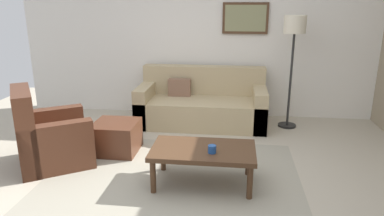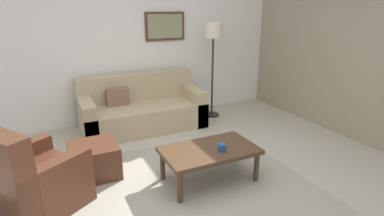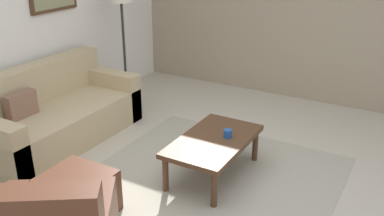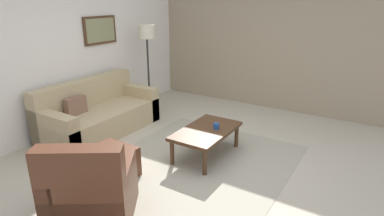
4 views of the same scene
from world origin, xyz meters
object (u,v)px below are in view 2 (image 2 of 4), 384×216
at_px(armchair_leather, 29,184).
at_px(cup, 222,147).
at_px(coffee_table, 209,153).
at_px(lamp_standing, 213,40).
at_px(framed_artwork, 165,26).
at_px(couch_main, 141,110).
at_px(ottoman, 94,160).

height_order(armchair_leather, cup, armchair_leather).
xyz_separation_m(coffee_table, lamp_standing, (1.15, 1.99, 1.05)).
bearing_deg(coffee_table, framed_artwork, 79.96).
distance_m(coffee_table, framed_artwork, 2.83).
bearing_deg(couch_main, coffee_table, -84.24).
relative_size(ottoman, lamp_standing, 0.33).
relative_size(coffee_table, lamp_standing, 0.64).
bearing_deg(framed_artwork, lamp_standing, -34.40).
height_order(ottoman, lamp_standing, lamp_standing).
bearing_deg(lamp_standing, ottoman, -151.53).
bearing_deg(ottoman, couch_main, 53.16).
distance_m(armchair_leather, coffee_table, 1.91).
distance_m(coffee_table, cup, 0.17).
xyz_separation_m(cup, framed_artwork, (0.34, 2.59, 1.19)).
bearing_deg(coffee_table, ottoman, 149.30).
relative_size(armchair_leather, ottoman, 1.98).
distance_m(couch_main, cup, 2.18).
bearing_deg(lamp_standing, armchair_leather, -150.35).
distance_m(coffee_table, lamp_standing, 2.53).
bearing_deg(cup, framed_artwork, 82.53).
height_order(cup, framed_artwork, framed_artwork).
bearing_deg(framed_artwork, couch_main, -146.23).
height_order(armchair_leather, lamp_standing, lamp_standing).
relative_size(couch_main, armchair_leather, 1.81).
distance_m(lamp_standing, framed_artwork, 0.89).
relative_size(cup, lamp_standing, 0.05).
relative_size(armchair_leather, framed_artwork, 1.51).
distance_m(couch_main, ottoman, 1.67).
height_order(coffee_table, lamp_standing, lamp_standing).
height_order(lamp_standing, framed_artwork, framed_artwork).
xyz_separation_m(armchair_leather, ottoman, (0.69, 0.46, -0.11)).
bearing_deg(lamp_standing, framed_artwork, 145.60).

